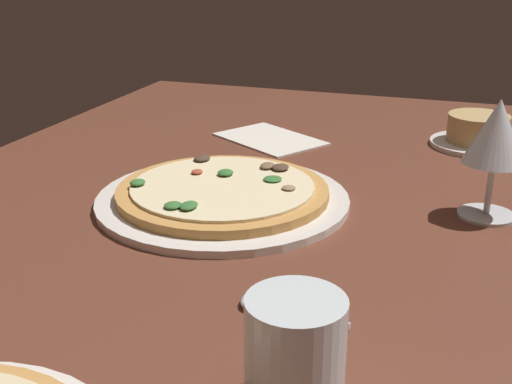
{
  "coord_description": "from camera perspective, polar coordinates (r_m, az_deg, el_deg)",
  "views": [
    {
      "loc": [
        70.89,
        19.53,
        36.29
      ],
      "look_at": [
        -2.14,
        -5.32,
        7.0
      ],
      "focal_mm": 46.61,
      "sensor_mm": 36.0,
      "label": 1
    }
  ],
  "objects": [
    {
      "name": "water_glass",
      "position": [
        0.49,
        3.35,
        -14.46
      ],
      "size": [
        7.32,
        7.32,
        9.06
      ],
      "color": "silver",
      "rests_on": "dining_table"
    },
    {
      "name": "ramekin_on_saucer",
      "position": [
        1.17,
        18.47,
        4.84
      ],
      "size": [
        15.15,
        15.15,
        5.4
      ],
      "color": "silver",
      "rests_on": "dining_table"
    },
    {
      "name": "spoon",
      "position": [
        0.63,
        1.18,
        -9.5
      ],
      "size": [
        4.42,
        11.04,
        1.0
      ],
      "color": "silver",
      "rests_on": "dining_table"
    },
    {
      "name": "pizza_main",
      "position": [
        0.87,
        -2.87,
        -0.25
      ],
      "size": [
        33.05,
        33.05,
        3.32
      ],
      "color": "silver",
      "rests_on": "dining_table"
    },
    {
      "name": "dining_table",
      "position": [
        0.81,
        3.08,
        -4.24
      ],
      "size": [
        150.0,
        110.0,
        4.0
      ],
      "primitive_type": "cube",
      "color": "brown",
      "rests_on": "ground"
    },
    {
      "name": "paper_menu",
      "position": [
        1.15,
        1.22,
        4.57
      ],
      "size": [
        19.52,
        21.36,
        0.3
      ],
      "primitive_type": "cube",
      "rotation": [
        0.0,
        0.0,
        -0.56
      ],
      "color": "silver",
      "rests_on": "dining_table"
    },
    {
      "name": "wine_glass_far",
      "position": [
        0.85,
        19.94,
        4.52
      ],
      "size": [
        7.56,
        7.56,
        14.95
      ],
      "color": "silver",
      "rests_on": "dining_table"
    }
  ]
}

